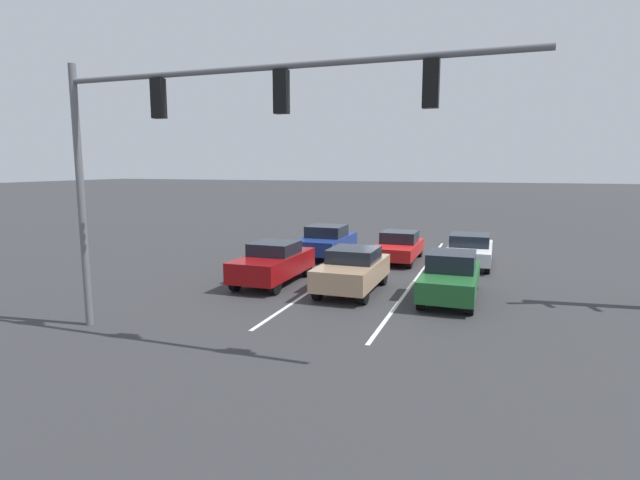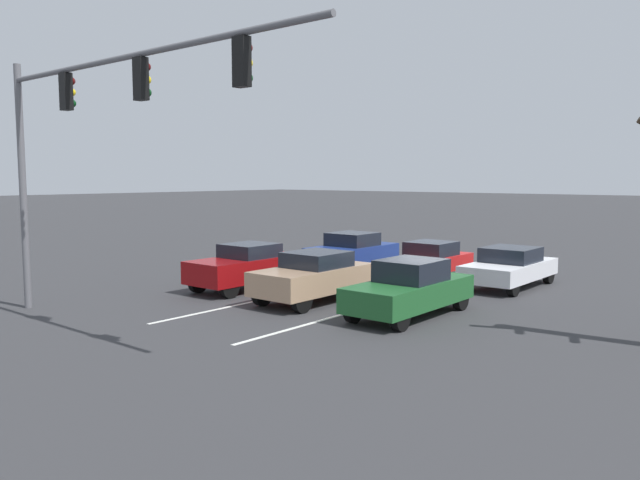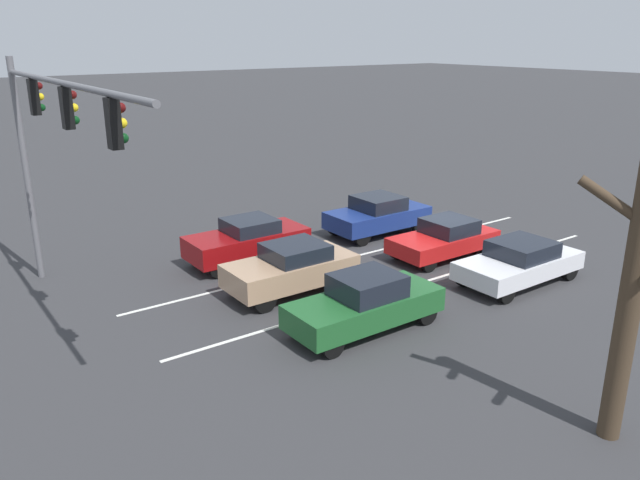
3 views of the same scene
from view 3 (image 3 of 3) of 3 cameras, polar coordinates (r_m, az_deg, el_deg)
ground_plane at (r=23.16m, az=10.95°, el=-1.26°), size 240.00×240.00×0.00m
lane_stripe_left_divider at (r=20.30m, az=8.96°, el=-3.96°), size 0.12×17.37×0.01m
lane_stripe_center_divider at (r=22.54m, az=3.25°, el=-1.49°), size 0.12×17.37×0.01m
car_darkgreen_leftlane_front at (r=16.80m, az=4.14°, el=-5.78°), size 1.71×4.36×1.57m
car_tan_midlane_front at (r=19.17m, az=-2.62°, el=-2.55°), size 1.83×4.04×1.54m
car_maroon_rightlane_front at (r=21.85m, az=-6.63°, el=-0.03°), size 1.80×4.21×1.55m
car_navy_rightlane_second at (r=25.00m, az=5.30°, el=2.33°), size 1.93×4.15×1.54m
car_red_midlane_second at (r=22.73m, az=11.32°, el=0.16°), size 1.80×4.06×1.37m
car_white_leftlane_second at (r=20.90m, az=17.78°, el=-1.91°), size 1.88×4.34×1.39m
traffic_signal_gantry at (r=17.79m, az=-23.59°, el=9.22°), size 11.53×0.37×7.01m
bare_tree_near at (r=12.82m, az=26.77°, el=-4.34°), size 2.70×0.83×6.28m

